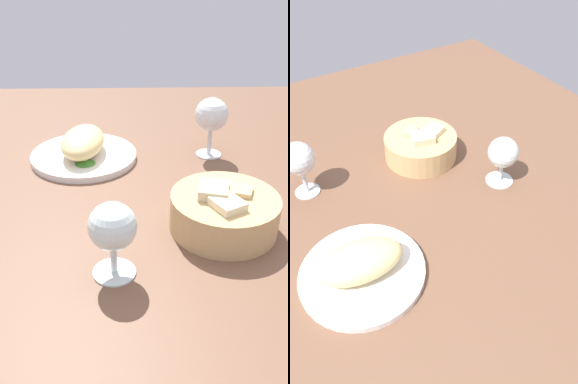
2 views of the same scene
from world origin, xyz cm
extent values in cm
cube|color=brown|center=(0.00, 0.00, -1.00)|extent=(140.00, 140.00, 2.00)
cylinder|color=white|center=(-17.04, -14.80, 0.70)|extent=(23.39, 23.39, 1.40)
ellipsoid|color=#EED287|center=(-17.04, -14.80, 4.13)|extent=(16.66, 10.49, 5.47)
cone|color=#40852D|center=(-11.86, -14.01, 1.95)|extent=(4.40, 4.40, 1.09)
cylinder|color=tan|center=(10.62, 11.33, 3.12)|extent=(18.13, 18.13, 6.24)
cube|color=beige|center=(13.94, 10.99, 5.15)|extent=(6.33, 6.13, 4.84)
cube|color=tan|center=(9.42, 13.94, 5.10)|extent=(4.67, 4.91, 3.96)
cube|color=beige|center=(10.05, 9.36, 5.37)|extent=(6.17, 5.77, 5.26)
cylinder|color=silver|center=(21.78, -6.73, 0.30)|extent=(6.48, 6.48, 0.60)
cylinder|color=silver|center=(21.78, -6.73, 2.72)|extent=(1.00, 1.00, 4.24)
sphere|color=silver|center=(21.78, -6.73, 8.36)|extent=(7.04, 7.04, 7.04)
cylinder|color=silver|center=(-18.50, 13.37, 0.30)|extent=(5.71, 5.71, 0.60)
cylinder|color=silver|center=(-18.50, 13.37, 3.30)|extent=(1.00, 1.00, 5.41)
sphere|color=silver|center=(-18.50, 13.37, 9.66)|extent=(7.30, 7.30, 7.30)
camera|label=1|loc=(72.49, -3.58, 43.37)|focal=41.35mm
camera|label=2|loc=(-28.19, -58.22, 59.69)|focal=35.96mm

